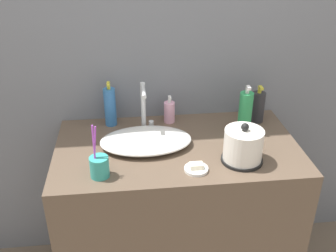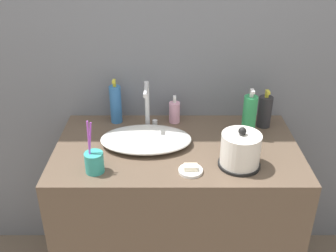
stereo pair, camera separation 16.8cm
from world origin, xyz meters
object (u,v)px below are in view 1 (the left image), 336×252
Objects in this scene: shampoo_bottle at (169,112)px; hand_cream_bottle at (110,107)px; electric_kettle at (243,147)px; faucet at (144,105)px; mouthwash_bottle at (245,112)px; toothbrush_cup at (99,166)px; lotion_bottle at (258,107)px.

hand_cream_bottle is at bearing 179.34° from shampoo_bottle.
faucet is at bearing 141.45° from electric_kettle.
faucet is at bearing 172.15° from mouthwash_bottle.
electric_kettle is 0.79× the size of toothbrush_cup.
faucet is 0.41m from toothbrush_cup.
lotion_bottle is (0.55, 0.04, -0.05)m from faucet.
shampoo_bottle is at bearing 124.03° from electric_kettle.
faucet is 0.46m from mouthwash_bottle.
electric_kettle is at bearing -38.55° from faucet.
faucet reaches higher than toothbrush_cup.
shampoo_bottle is 0.60× the size of mouthwash_bottle.
toothbrush_cup is 0.95× the size of mouthwash_bottle.
faucet is 1.06× the size of hand_cream_bottle.
shampoo_bottle is 0.36m from mouthwash_bottle.
hand_cream_bottle is at bearing 144.63° from electric_kettle.
toothbrush_cup is 1.58× the size of shampoo_bottle.
toothbrush_cup is 0.72m from mouthwash_bottle.
lotion_bottle is at bearing 63.40° from electric_kettle.
toothbrush_cup is at bearing -119.60° from faucet.
mouthwash_bottle is at bearing -7.85° from faucet.
electric_kettle is 0.25m from mouthwash_bottle.
mouthwash_bottle is (-0.09, -0.10, 0.02)m from lotion_bottle.
shampoo_bottle is (0.12, 0.08, -0.08)m from faucet.
mouthwash_bottle reaches higher than hand_cream_bottle.
faucet reaches higher than mouthwash_bottle.
mouthwash_bottle is (0.65, 0.28, 0.05)m from toothbrush_cup.
faucet is at bearing -176.29° from lotion_bottle.
faucet is at bearing 60.40° from toothbrush_cup.
faucet reaches higher than hand_cream_bottle.
hand_cream_bottle reaches higher than shampoo_bottle.
toothbrush_cup is at bearing -156.55° from mouthwash_bottle.
hand_cream_bottle is at bearing 176.42° from lotion_bottle.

